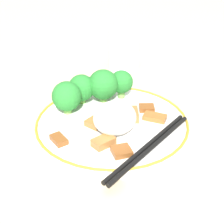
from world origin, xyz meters
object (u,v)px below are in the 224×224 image
at_px(broccoli_mid_left, 67,96).
at_px(drinking_glass, 124,49).
at_px(broccoli_back_left, 121,82).
at_px(broccoli_back_center, 103,85).
at_px(plate, 112,125).
at_px(broccoli_back_right, 82,88).
at_px(chopsticks, 149,147).

bearing_deg(broccoli_mid_left, drinking_glass, -14.18).
relative_size(broccoli_back_left, broccoli_back_center, 0.86).
relative_size(broccoli_mid_left, drinking_glass, 0.65).
xyz_separation_m(plate, drinking_glass, (0.25, 0.02, 0.04)).
bearing_deg(broccoli_back_right, broccoli_back_left, -62.53).
xyz_separation_m(broccoli_back_left, broccoli_back_right, (-0.04, 0.07, -0.00)).
relative_size(plate, broccoli_back_left, 4.88).
xyz_separation_m(broccoli_back_left, broccoli_back_center, (-0.02, 0.03, 0.00)).
bearing_deg(broccoli_back_left, broccoli_back_right, 117.47).
bearing_deg(broccoli_back_right, drinking_glass, -12.77).
relative_size(broccoli_mid_left, chopsticks, 0.30).
xyz_separation_m(broccoli_back_right, broccoli_mid_left, (-0.04, 0.02, 0.00)).
distance_m(broccoli_mid_left, drinking_glass, 0.25).
height_order(broccoli_back_center, broccoli_mid_left, broccoli_back_center).
bearing_deg(broccoli_mid_left, broccoli_back_left, -47.67).
relative_size(broccoli_back_right, drinking_glass, 0.61).
distance_m(broccoli_back_left, broccoli_back_center, 0.04).
height_order(plate, drinking_glass, drinking_glass).
bearing_deg(plate, broccoli_mid_left, 79.39).
bearing_deg(broccoli_back_center, plate, -156.28).
distance_m(chopsticks, drinking_glass, 0.33).
bearing_deg(chopsticks, plate, 47.84).
height_order(broccoli_back_left, chopsticks, broccoli_back_left).
xyz_separation_m(broccoli_back_left, chopsticks, (-0.15, -0.07, -0.03)).
distance_m(broccoli_back_right, drinking_glass, 0.20).
distance_m(broccoli_back_left, drinking_glass, 0.17).
relative_size(plate, chopsticks, 1.33).
bearing_deg(broccoli_back_left, drinking_glass, 7.73).
height_order(broccoli_back_right, chopsticks, broccoli_back_right).
relative_size(broccoli_back_right, chopsticks, 0.28).
relative_size(broccoli_back_right, broccoli_mid_left, 0.93).
xyz_separation_m(broccoli_back_right, drinking_glass, (0.20, -0.05, 0.00)).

